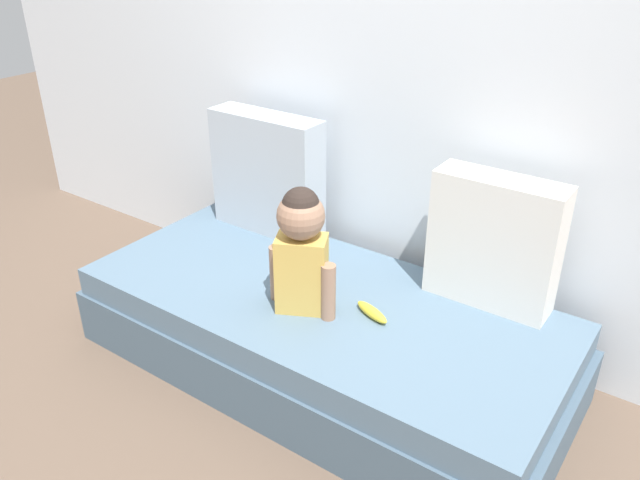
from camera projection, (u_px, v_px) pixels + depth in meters
name	position (u px, v px, depth m)	size (l,w,h in m)	color
ground_plane	(321.00, 367.00, 2.72)	(12.00, 12.00, 0.00)	brown
back_wall	(403.00, 56.00, 2.58)	(5.22, 0.10, 2.43)	silver
couch	(321.00, 333.00, 2.64)	(2.02, 0.90, 0.36)	#495F70
throw_pillow_left	(267.00, 174.00, 2.96)	(0.56, 0.16, 0.57)	#B2BCC6
throw_pillow_right	(494.00, 242.00, 2.40)	(0.49, 0.16, 0.52)	silver
toddler	(301.00, 245.00, 2.35)	(0.30, 0.20, 0.51)	gold
banana	(372.00, 312.00, 2.41)	(0.17, 0.04, 0.04)	yellow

